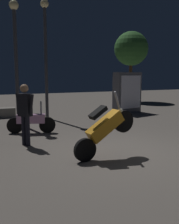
% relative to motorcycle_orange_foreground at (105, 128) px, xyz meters
% --- Properties ---
extents(ground_plane, '(40.00, 40.00, 0.00)m').
position_rel_motorcycle_orange_foreground_xyz_m(ground_plane, '(0.52, 0.27, -0.74)').
color(ground_plane, '#605951').
extents(motorcycle_orange_foreground, '(1.66, 0.42, 1.63)m').
position_rel_motorcycle_orange_foreground_xyz_m(motorcycle_orange_foreground, '(0.00, 0.00, 0.00)').
color(motorcycle_orange_foreground, black).
rests_on(motorcycle_orange_foreground, ground_plane).
extents(motorcycle_pink_parked_left, '(1.61, 0.61, 1.11)m').
position_rel_motorcycle_orange_foreground_xyz_m(motorcycle_pink_parked_left, '(-1.23, 3.32, -0.31)').
color(motorcycle_pink_parked_left, black).
rests_on(motorcycle_pink_parked_left, ground_plane).
extents(person_rider_beside, '(0.48, 0.58, 1.76)m').
position_rel_motorcycle_orange_foreground_xyz_m(person_rider_beside, '(-1.62, 1.85, 0.31)').
color(person_rider_beside, black).
rests_on(person_rider_beside, ground_plane).
extents(streetlamp_near, '(0.36, 0.36, 4.79)m').
position_rel_motorcycle_orange_foreground_xyz_m(streetlamp_near, '(-1.46, 5.01, 2.31)').
color(streetlamp_near, '#38383D').
rests_on(streetlamp_near, ground_plane).
extents(streetlamp_far, '(0.36, 0.36, 5.20)m').
position_rel_motorcycle_orange_foreground_xyz_m(streetlamp_far, '(-0.06, 6.00, 2.54)').
color(streetlamp_far, '#38383D').
rests_on(streetlamp_far, ground_plane).
extents(tree_left_bg, '(2.45, 2.45, 5.02)m').
position_rel_motorcycle_orange_foreground_xyz_m(tree_left_bg, '(7.32, 11.02, 3.03)').
color(tree_left_bg, '#4C331E').
rests_on(tree_left_bg, ground_plane).
extents(kiosk_billboard, '(1.67, 0.88, 2.10)m').
position_rel_motorcycle_orange_foreground_xyz_m(kiosk_billboard, '(4.20, 6.12, 0.31)').
color(kiosk_billboard, '#595960').
rests_on(kiosk_billboard, ground_plane).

